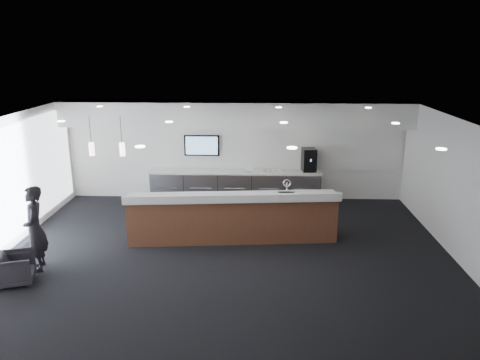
{
  "coord_description": "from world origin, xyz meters",
  "views": [
    {
      "loc": [
        0.66,
        -9.68,
        4.51
      ],
      "look_at": [
        0.24,
        1.3,
        1.34
      ],
      "focal_mm": 35.0,
      "sensor_mm": 36.0,
      "label": 1
    }
  ],
  "objects_px": {
    "lounge_guest": "(35,229)",
    "armchair": "(15,268)",
    "coffee_machine": "(309,160)",
    "service_counter": "(233,217)"
  },
  "relations": [
    {
      "from": "service_counter",
      "to": "lounge_guest",
      "type": "height_order",
      "value": "lounge_guest"
    },
    {
      "from": "service_counter",
      "to": "coffee_machine",
      "type": "distance_m",
      "value": 3.69
    },
    {
      "from": "armchair",
      "to": "lounge_guest",
      "type": "xyz_separation_m",
      "value": [
        0.17,
        0.62,
        0.59
      ]
    },
    {
      "from": "service_counter",
      "to": "coffee_machine",
      "type": "relative_size",
      "value": 7.46
    },
    {
      "from": "coffee_machine",
      "to": "lounge_guest",
      "type": "relative_size",
      "value": 0.38
    },
    {
      "from": "service_counter",
      "to": "armchair",
      "type": "relative_size",
      "value": 7.36
    },
    {
      "from": "service_counter",
      "to": "armchair",
      "type": "xyz_separation_m",
      "value": [
        -4.14,
        -2.3,
        -0.26
      ]
    },
    {
      "from": "lounge_guest",
      "to": "armchair",
      "type": "bearing_deg",
      "value": -36.1
    },
    {
      "from": "coffee_machine",
      "to": "service_counter",
      "type": "bearing_deg",
      "value": -131.82
    },
    {
      "from": "coffee_machine",
      "to": "armchair",
      "type": "bearing_deg",
      "value": -146.48
    }
  ]
}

